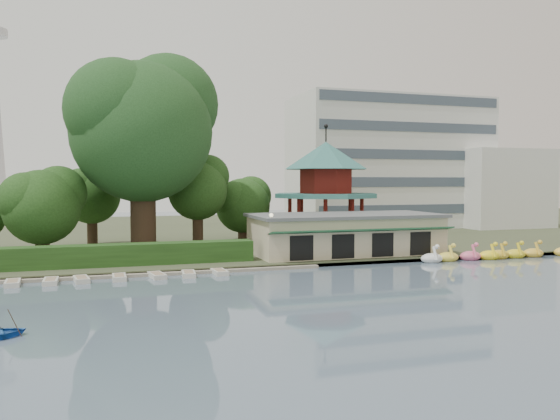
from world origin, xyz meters
name	(u,v)px	position (x,y,z in m)	size (l,w,h in m)	color
ground_plane	(343,318)	(0.00, 0.00, 0.00)	(220.00, 220.00, 0.00)	slate
shore	(197,231)	(0.00, 52.00, 0.20)	(220.00, 70.00, 0.40)	#424930
embankment	(260,268)	(0.00, 17.30, 0.15)	(220.00, 0.60, 0.30)	gray
dock	(113,275)	(-12.00, 17.20, 0.12)	(34.00, 1.60, 0.24)	gray
boathouse	(345,233)	(10.00, 21.97, 2.37)	(18.60, 9.39, 3.90)	beige
pavilion	(326,181)	(12.00, 32.00, 7.48)	(12.40, 12.40, 13.50)	beige
office_building	(407,167)	(32.67, 49.00, 9.73)	(38.00, 18.00, 20.00)	silver
hedge	(74,257)	(-15.00, 20.50, 1.30)	(30.00, 2.00, 1.80)	#254A1A
lamp_post	(271,228)	(1.50, 19.00, 3.34)	(0.36, 0.36, 4.28)	black
big_tree	(144,122)	(-8.81, 28.22, 13.29)	(15.07, 14.05, 20.10)	#3A281C
small_trees	(104,197)	(-12.69, 31.30, 5.88)	(39.82, 16.79, 10.07)	#3A281C
swan_boats	(495,255)	(23.39, 16.58, 0.40)	(17.53, 2.09, 1.92)	white
moored_rowboats	(66,280)	(-15.30, 15.77, 0.18)	(24.28, 2.69, 0.36)	beige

